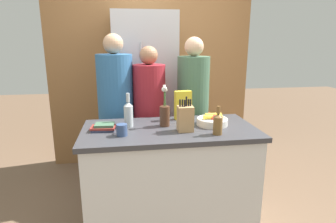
% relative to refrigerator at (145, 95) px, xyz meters
% --- Properties ---
extents(kitchen_island, '(1.45, 0.73, 0.92)m').
position_rel_refrigerator_xyz_m(kitchen_island, '(0.12, -1.20, -0.51)').
color(kitchen_island, silver).
rests_on(kitchen_island, ground_plane).
extents(back_wall_wood, '(2.65, 0.12, 2.60)m').
position_rel_refrigerator_xyz_m(back_wall_wood, '(0.12, 0.36, 0.33)').
color(back_wall_wood, olive).
rests_on(back_wall_wood, ground_plane).
extents(refrigerator, '(0.73, 0.63, 1.95)m').
position_rel_refrigerator_xyz_m(refrigerator, '(0.00, 0.00, 0.00)').
color(refrigerator, '#B7B7BC').
rests_on(refrigerator, ground_plane).
extents(fruit_bowl, '(0.27, 0.27, 0.10)m').
position_rel_refrigerator_xyz_m(fruit_bowl, '(0.49, -1.16, -0.02)').
color(fruit_bowl, silver).
rests_on(fruit_bowl, kitchen_island).
extents(knife_block, '(0.12, 0.10, 0.28)m').
position_rel_refrigerator_xyz_m(knife_block, '(0.23, -1.29, 0.05)').
color(knife_block, tan).
rests_on(knife_block, kitchen_island).
extents(flower_vase, '(0.09, 0.09, 0.35)m').
position_rel_refrigerator_xyz_m(flower_vase, '(0.08, -1.13, 0.05)').
color(flower_vase, '#4C2D1E').
rests_on(flower_vase, kitchen_island).
extents(cereal_box, '(0.16, 0.08, 0.26)m').
position_rel_refrigerator_xyz_m(cereal_box, '(0.28, -0.93, 0.07)').
color(cereal_box, yellow).
rests_on(cereal_box, kitchen_island).
extents(coffee_mug, '(0.08, 0.12, 0.09)m').
position_rel_refrigerator_xyz_m(coffee_mug, '(-0.28, -1.33, -0.01)').
color(coffee_mug, '#334770').
rests_on(coffee_mug, kitchen_island).
extents(book_stack, '(0.21, 0.16, 0.05)m').
position_rel_refrigerator_xyz_m(book_stack, '(-0.42, -1.17, -0.03)').
color(book_stack, '#2D334C').
rests_on(book_stack, kitchen_island).
extents(bottle_oil, '(0.08, 0.08, 0.29)m').
position_rel_refrigerator_xyz_m(bottle_oil, '(-0.22, -1.10, 0.06)').
color(bottle_oil, '#B2BCC1').
rests_on(bottle_oil, kitchen_island).
extents(bottle_vinegar, '(0.07, 0.07, 0.23)m').
position_rel_refrigerator_xyz_m(bottle_vinegar, '(0.46, -1.41, 0.03)').
color(bottle_vinegar, brown).
rests_on(bottle_vinegar, kitchen_island).
extents(person_at_sink, '(0.36, 0.36, 1.69)m').
position_rel_refrigerator_xyz_m(person_at_sink, '(-0.34, -0.56, -0.02)').
color(person_at_sink, '#383842').
rests_on(person_at_sink, ground_plane).
extents(person_in_blue, '(0.33, 0.33, 1.58)m').
position_rel_refrigerator_xyz_m(person_in_blue, '(0.00, -0.58, -0.09)').
color(person_in_blue, '#383842').
rests_on(person_in_blue, ground_plane).
extents(person_in_red_tee, '(0.33, 0.33, 1.66)m').
position_rel_refrigerator_xyz_m(person_in_red_tee, '(0.46, -0.58, -0.04)').
color(person_in_red_tee, '#383842').
rests_on(person_in_red_tee, ground_plane).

